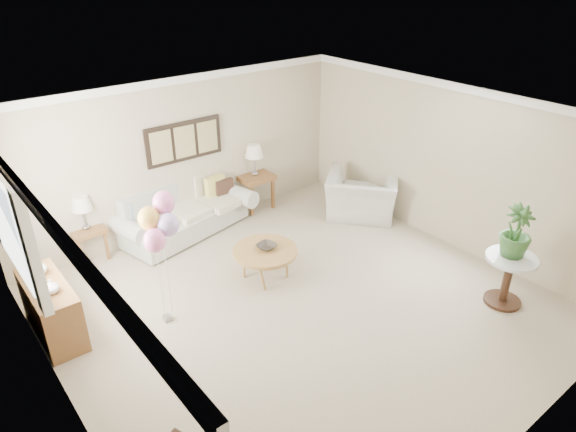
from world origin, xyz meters
The scene contains 17 objects.
ground_plane centered at (0.00, 0.00, 0.00)m, with size 6.00×6.00×0.00m, color #B8A88C.
room_shell centered at (-0.11, 0.09, 1.63)m, with size 6.04×6.04×2.60m.
wall_art_triptych centered at (0.00, 2.96, 1.55)m, with size 1.35×0.06×0.65m.
sofa centered at (-0.21, 2.84, 0.34)m, with size 2.53×1.31×0.87m.
end_table_left centered at (-1.77, 2.98, 0.45)m, with size 0.49×0.45×0.54m.
end_table_right centered at (1.29, 2.85, 0.56)m, with size 0.61×0.55×0.66m.
lamp_left centered at (-1.77, 2.98, 0.94)m, with size 0.30×0.30×0.53m.
lamp_right centered at (1.29, 2.85, 1.10)m, with size 0.33×0.33×0.58m.
coffee_table centered at (0.03, 0.85, 0.44)m, with size 0.95×0.95×0.48m.
decor_bowl centered at (0.07, 0.86, 0.51)m, with size 0.28×0.28×0.07m, color #322B23.
armchair centered at (2.57, 1.37, 0.40)m, with size 1.22×1.07×0.79m, color beige.
side_table centered at (2.21, -1.68, 0.55)m, with size 0.67×0.67×0.73m.
potted_plant centered at (2.25, -1.64, 1.09)m, with size 0.40×0.40×0.72m, color #2B5526.
credenza centered at (-2.76, 1.50, 0.37)m, with size 0.46×1.20×0.74m.
vase_white centered at (-2.74, 1.27, 0.83)m, with size 0.17×0.17×0.18m, color silver.
vase_sage centered at (-2.74, 1.77, 0.84)m, with size 0.19×0.19×0.20m, color beige.
balloon_cluster centered at (-1.51, 0.84, 1.44)m, with size 0.52×0.47×1.77m.
Camera 1 is at (-3.67, -4.29, 4.30)m, focal length 32.00 mm.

